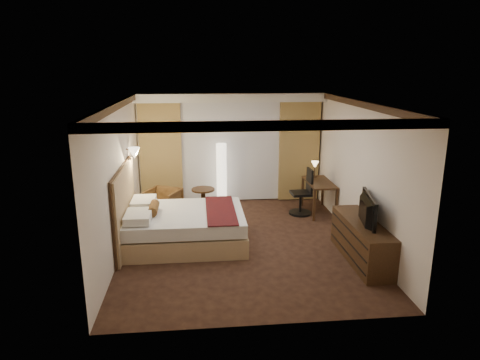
{
  "coord_description": "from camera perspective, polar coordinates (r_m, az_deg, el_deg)",
  "views": [
    {
      "loc": [
        -0.81,
        -7.66,
        3.33
      ],
      "look_at": [
        0.0,
        0.4,
        1.15
      ],
      "focal_mm": 32.0,
      "sensor_mm": 36.0,
      "label": 1
    }
  ],
  "objects": [
    {
      "name": "office_chair",
      "position": [
        9.87,
        8.11,
        -1.54
      ],
      "size": [
        0.54,
        0.54,
        1.07
      ],
      "primitive_type": null,
      "rotation": [
        0.0,
        0.0,
        0.04
      ],
      "color": "black",
      "rests_on": "floor"
    },
    {
      "name": "back_wall",
      "position": [
        10.63,
        -1.28,
        4.31
      ],
      "size": [
        4.5,
        0.02,
        2.7
      ],
      "primitive_type": "cube",
      "color": "silver",
      "rests_on": "floor"
    },
    {
      "name": "left_wall",
      "position": [
        8.04,
        -15.86,
        0.22
      ],
      "size": [
        0.02,
        5.5,
        2.7
      ],
      "primitive_type": "cube",
      "color": "silver",
      "rests_on": "floor"
    },
    {
      "name": "bed",
      "position": [
        8.32,
        -7.21,
        -6.23
      ],
      "size": [
        2.23,
        1.74,
        0.65
      ],
      "primitive_type": null,
      "color": "white",
      "rests_on": "floor"
    },
    {
      "name": "side_table",
      "position": [
        9.94,
        -4.91,
        -2.79
      ],
      "size": [
        0.53,
        0.53,
        0.59
      ],
      "primitive_type": null,
      "color": "black",
      "rests_on": "floor"
    },
    {
      "name": "dresser",
      "position": [
        7.84,
        15.9,
        -7.83
      ],
      "size": [
        0.5,
        1.84,
        0.72
      ],
      "primitive_type": null,
      "color": "black",
      "rests_on": "floor"
    },
    {
      "name": "floor",
      "position": [
        8.39,
        0.28,
        -8.32
      ],
      "size": [
        4.5,
        5.5,
        0.01
      ],
      "primitive_type": "cube",
      "color": "black",
      "rests_on": "ground"
    },
    {
      "name": "crown_molding",
      "position": [
        7.74,
        0.3,
        9.94
      ],
      "size": [
        4.5,
        5.5,
        0.12
      ],
      "primitive_type": null,
      "color": "black",
      "rests_on": "ceiling"
    },
    {
      "name": "ceiling",
      "position": [
        7.73,
        0.3,
        10.39
      ],
      "size": [
        4.5,
        5.5,
        0.01
      ],
      "primitive_type": "cube",
      "color": "white",
      "rests_on": "back_wall"
    },
    {
      "name": "right_wall",
      "position": [
        8.49,
        15.58,
        1.0
      ],
      "size": [
        0.02,
        5.5,
        2.7
      ],
      "primitive_type": "cube",
      "color": "silver",
      "rests_on": "floor"
    },
    {
      "name": "desk",
      "position": [
        10.07,
        10.44,
        -2.26
      ],
      "size": [
        0.55,
        1.16,
        0.75
      ],
      "primitive_type": null,
      "color": "black",
      "rests_on": "floor"
    },
    {
      "name": "floor_lamp",
      "position": [
        10.34,
        -2.47,
        0.72
      ],
      "size": [
        0.33,
        0.33,
        1.54
      ],
      "primitive_type": null,
      "color": "white",
      "rests_on": "floor"
    },
    {
      "name": "headboard",
      "position": [
        8.29,
        -15.12,
        -3.62
      ],
      "size": [
        0.12,
        2.04,
        1.5
      ],
      "primitive_type": null,
      "color": "tan",
      "rests_on": "floor"
    },
    {
      "name": "curtain_right_drape",
      "position": [
        10.78,
        7.85,
        3.78
      ],
      "size": [
        1.0,
        0.14,
        2.45
      ],
      "primitive_type": "cube",
      "color": "tan",
      "rests_on": "back_wall"
    },
    {
      "name": "soffit",
      "position": [
        10.22,
        -1.2,
        10.96
      ],
      "size": [
        4.5,
        0.5,
        0.2
      ],
      "primitive_type": "cube",
      "color": "white",
      "rests_on": "ceiling"
    },
    {
      "name": "curtain_sheer",
      "position": [
        10.57,
        -1.24,
        3.7
      ],
      "size": [
        2.48,
        0.04,
        2.45
      ],
      "primitive_type": "cube",
      "color": "silver",
      "rests_on": "back_wall"
    },
    {
      "name": "television",
      "position": [
        7.6,
        16.05,
        -3.25
      ],
      "size": [
        0.79,
        1.14,
        0.14
      ],
      "primitive_type": "imported",
      "rotation": [
        0.0,
        0.0,
        1.38
      ],
      "color": "black",
      "rests_on": "dresser"
    },
    {
      "name": "curtain_left_drape",
      "position": [
        10.52,
        -10.5,
        3.39
      ],
      "size": [
        1.0,
        0.14,
        2.45
      ],
      "primitive_type": "cube",
      "color": "tan",
      "rests_on": "back_wall"
    },
    {
      "name": "armchair",
      "position": [
        9.8,
        -10.23,
        -2.86
      ],
      "size": [
        0.9,
        0.88,
        0.71
      ],
      "primitive_type": "imported",
      "rotation": [
        0.0,
        0.0,
        -0.43
      ],
      "color": "#533419",
      "rests_on": "floor"
    },
    {
      "name": "desk_lamp",
      "position": [
        10.33,
        9.93,
        1.33
      ],
      "size": [
        0.18,
        0.18,
        0.34
      ],
      "primitive_type": null,
      "color": "#FFD899",
      "rests_on": "desk"
    },
    {
      "name": "wall_sconce",
      "position": [
        8.89,
        -13.94,
        3.52
      ],
      "size": [
        0.24,
        0.24,
        0.24
      ],
      "primitive_type": null,
      "color": "white",
      "rests_on": "left_wall"
    }
  ]
}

